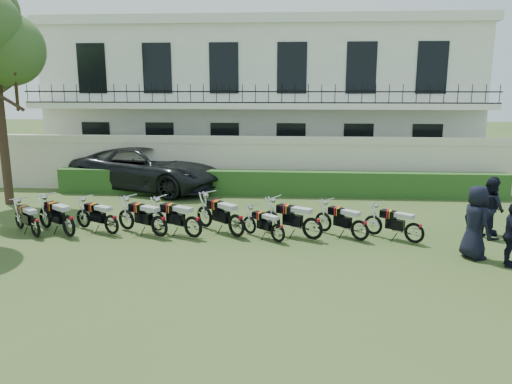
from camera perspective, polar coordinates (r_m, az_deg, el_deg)
ground at (r=13.35m, az=-2.85°, el=-7.03°), size 100.00×100.00×0.00m
perimeter_wall at (r=20.82m, az=-0.19°, el=3.29°), size 30.00×0.35×2.30m
hedge at (r=20.10m, az=2.48°, el=1.01°), size 18.00×0.60×1.00m
building at (r=26.52m, az=0.81°, el=10.72°), size 20.40×9.60×7.40m
motorcycle_0 at (r=15.86m, az=-23.94°, el=-3.23°), size 1.44×1.28×1.00m
motorcycle_1 at (r=15.53m, az=-20.64°, el=-3.08°), size 1.71×1.28×1.11m
motorcycle_2 at (r=15.39m, az=-16.21°, el=-3.07°), size 1.69×1.00×1.03m
motorcycle_3 at (r=14.79m, az=-11.00°, el=-3.28°), size 1.81×1.06×1.10m
motorcycle_4 at (r=14.56m, az=-7.22°, el=-3.38°), size 1.86×1.02×1.10m
motorcycle_5 at (r=14.53m, az=-2.25°, el=-3.22°), size 1.69×1.46×1.16m
motorcycle_6 at (r=14.09m, az=2.52°, el=-4.18°), size 1.33×1.16×0.92m
motorcycle_7 at (r=14.35m, az=6.49°, el=-3.55°), size 1.85×1.09×1.12m
motorcycle_8 at (r=14.51m, az=11.82°, el=-3.74°), size 1.51×1.28×1.03m
motorcycle_9 at (r=14.66m, az=17.69°, el=-3.94°), size 1.56×1.16×1.01m
suv at (r=21.61m, az=-12.17°, el=2.66°), size 7.23×5.04×1.83m
officer_2 at (r=13.69m, az=27.16°, el=-4.40°), size 0.65×1.02×1.61m
officer_3 at (r=13.92m, az=23.82°, el=-3.18°), size 0.86×1.07×1.91m
officer_4 at (r=15.99m, az=25.23°, el=-1.68°), size 0.86×0.99×1.76m
officer_5 at (r=16.32m, az=25.37°, el=-1.43°), size 0.72×1.11×1.76m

